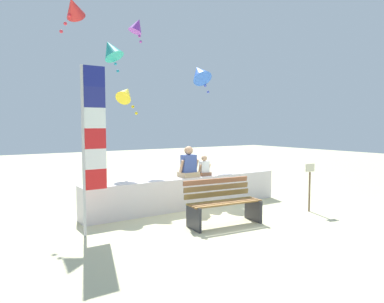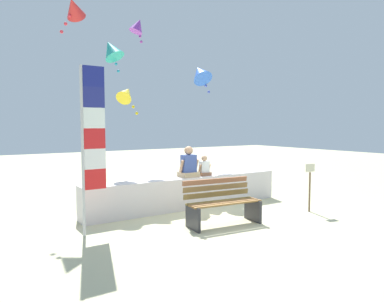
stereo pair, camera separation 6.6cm
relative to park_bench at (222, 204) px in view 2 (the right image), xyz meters
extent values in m
plane|color=#C4BE93|center=(0.18, 0.46, -0.41)|extent=(40.00, 40.00, 0.00)
cube|color=silver|center=(0.18, 1.56, -0.04)|extent=(5.07, 0.50, 0.74)
cube|color=olive|center=(-0.03, -0.25, 0.04)|extent=(1.50, 0.22, 0.03)
cube|color=brown|center=(-0.01, -0.14, 0.04)|extent=(1.50, 0.22, 0.03)
cube|color=olive|center=(0.00, -0.02, 0.04)|extent=(1.50, 0.22, 0.03)
cube|color=olive|center=(0.01, 0.09, 0.04)|extent=(1.50, 0.22, 0.03)
cube|color=olive|center=(0.02, 0.19, 0.16)|extent=(1.50, 0.20, 0.10)
cube|color=olive|center=(0.02, 0.22, 0.29)|extent=(1.50, 0.20, 0.10)
cube|color=#955B3F|center=(0.02, 0.24, 0.42)|extent=(1.50, 0.20, 0.10)
cube|color=#2D2D33|center=(-0.70, -0.01, -0.19)|extent=(0.10, 0.53, 0.45)
cube|color=#2D2D33|center=(0.68, -0.15, -0.19)|extent=(0.10, 0.53, 0.45)
cube|color=tan|center=(0.20, 1.55, 0.38)|extent=(0.43, 0.35, 0.12)
cube|color=#3D529A|center=(0.20, 1.55, 0.65)|extent=(0.33, 0.21, 0.41)
cylinder|color=tan|center=(0.00, 1.53, 0.60)|extent=(0.07, 0.16, 0.30)
cylinder|color=tan|center=(0.41, 1.53, 0.60)|extent=(0.07, 0.16, 0.30)
sphere|color=tan|center=(0.20, 1.55, 0.95)|extent=(0.20, 0.20, 0.20)
cube|color=brown|center=(0.65, 1.55, 0.36)|extent=(0.29, 0.23, 0.08)
cube|color=white|center=(0.65, 1.55, 0.54)|extent=(0.22, 0.14, 0.27)
cylinder|color=tan|center=(0.52, 1.54, 0.51)|extent=(0.05, 0.11, 0.20)
cylinder|color=tan|center=(0.79, 1.54, 0.51)|extent=(0.05, 0.11, 0.20)
sphere|color=tan|center=(0.65, 1.55, 0.75)|extent=(0.14, 0.14, 0.14)
cylinder|color=#B7B7BC|center=(-2.51, 0.73, 1.09)|extent=(0.05, 0.05, 2.99)
cube|color=red|center=(-2.29, 0.73, 0.59)|extent=(0.39, 0.02, 0.36)
cube|color=white|center=(-2.29, 0.73, 0.95)|extent=(0.39, 0.02, 0.36)
cube|color=red|center=(-2.29, 0.73, 1.31)|extent=(0.39, 0.02, 0.36)
cube|color=white|center=(-2.29, 0.73, 1.68)|extent=(0.39, 0.02, 0.36)
cube|color=navy|center=(-2.29, 0.73, 2.04)|extent=(0.39, 0.02, 0.36)
cube|color=navy|center=(-2.29, 0.73, 2.40)|extent=(0.39, 0.02, 0.36)
cone|color=purple|center=(0.27, 4.48, 4.52)|extent=(0.57, 0.47, 0.53)
sphere|color=purple|center=(0.26, 4.38, 4.34)|extent=(0.08, 0.08, 0.08)
sphere|color=purple|center=(0.25, 4.28, 4.16)|extent=(0.08, 0.08, 0.08)
sphere|color=purple|center=(0.24, 4.18, 3.98)|extent=(0.08, 0.08, 0.08)
cone|color=blue|center=(1.69, 3.25, 3.08)|extent=(0.62, 0.80, 0.76)
sphere|color=#4052C2|center=(1.79, 3.24, 2.90)|extent=(0.08, 0.08, 0.08)
sphere|color=#4052C2|center=(1.89, 3.24, 2.72)|extent=(0.08, 0.08, 0.08)
sphere|color=#4052C2|center=(1.99, 3.23, 2.54)|extent=(0.08, 0.08, 0.08)
cone|color=yellow|center=(-0.47, 3.65, 2.41)|extent=(0.74, 0.74, 0.62)
sphere|color=yellow|center=(-0.40, 3.58, 2.23)|extent=(0.08, 0.08, 0.08)
sphere|color=yellow|center=(-0.33, 3.51, 2.05)|extent=(0.08, 0.08, 0.08)
sphere|color=yellow|center=(-0.26, 3.44, 1.87)|extent=(0.08, 0.08, 0.08)
cone|color=red|center=(-1.97, 3.09, 4.26)|extent=(0.72, 0.77, 0.63)
sphere|color=#DF2F41|center=(-2.05, 3.15, 4.08)|extent=(0.08, 0.08, 0.08)
sphere|color=#DF2F41|center=(-2.13, 3.20, 3.90)|extent=(0.08, 0.08, 0.08)
sphere|color=#DF2F41|center=(-2.22, 3.26, 3.72)|extent=(0.08, 0.08, 0.08)
cone|color=teal|center=(-0.79, 3.88, 3.59)|extent=(0.83, 0.89, 0.69)
sphere|color=teal|center=(-0.70, 3.93, 3.41)|extent=(0.08, 0.08, 0.08)
sphere|color=teal|center=(-0.62, 3.99, 3.23)|extent=(0.08, 0.08, 0.08)
sphere|color=teal|center=(-0.53, 4.04, 3.05)|extent=(0.08, 0.08, 0.08)
cylinder|color=brown|center=(2.29, -0.27, 0.04)|extent=(0.04, 0.04, 0.90)
cube|color=beige|center=(2.29, -0.27, 0.59)|extent=(0.24, 0.06, 0.18)
camera|label=1|loc=(-4.33, -5.45, 1.55)|focal=33.25mm
camera|label=2|loc=(-4.28, -5.48, 1.55)|focal=33.25mm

